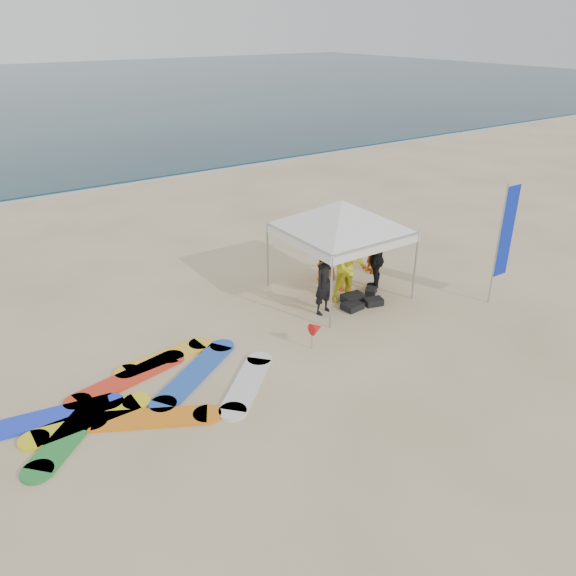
# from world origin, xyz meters

# --- Properties ---
(ground) EXTENTS (120.00, 120.00, 0.00)m
(ground) POSITION_xyz_m (0.00, 0.00, 0.00)
(ground) COLOR beige
(ground) RESTS_ON ground
(shoreline_foam) EXTENTS (160.00, 1.20, 0.01)m
(shoreline_foam) POSITION_xyz_m (0.00, 18.20, 0.00)
(shoreline_foam) COLOR silver
(shoreline_foam) RESTS_ON ground
(person_black_a) EXTENTS (0.68, 0.53, 1.66)m
(person_black_a) POSITION_xyz_m (1.75, 2.98, 0.83)
(person_black_a) COLOR black
(person_black_a) RESTS_ON ground
(person_yellow) EXTENTS (0.99, 0.81, 1.86)m
(person_yellow) POSITION_xyz_m (2.74, 3.20, 0.93)
(person_yellow) COLOR yellow
(person_yellow) RESTS_ON ground
(person_orange_a) EXTENTS (1.28, 1.22, 1.74)m
(person_orange_a) POSITION_xyz_m (3.04, 3.67, 0.87)
(person_orange_a) COLOR #DE5A13
(person_orange_a) RESTS_ON ground
(person_black_b) EXTENTS (1.11, 1.03, 1.83)m
(person_black_b) POSITION_xyz_m (3.75, 3.28, 0.91)
(person_black_b) COLOR black
(person_black_b) RESTS_ON ground
(person_orange_b) EXTENTS (0.95, 0.86, 1.63)m
(person_orange_b) POSITION_xyz_m (3.06, 4.56, 0.81)
(person_orange_b) COLOR orange
(person_orange_b) RESTS_ON ground
(person_seated) EXTENTS (0.53, 0.99, 1.02)m
(person_seated) POSITION_xyz_m (4.46, 4.20, 0.51)
(person_seated) COLOR #CF6312
(person_seated) RESTS_ON ground
(canopy_tent) EXTENTS (3.94, 3.94, 2.97)m
(canopy_tent) POSITION_xyz_m (2.79, 3.67, 2.59)
(canopy_tent) COLOR #A5A5A8
(canopy_tent) RESTS_ON ground
(feather_flag) EXTENTS (0.54, 0.04, 3.19)m
(feather_flag) POSITION_xyz_m (5.91, 0.98, 1.87)
(feather_flag) COLOR #A5A5A8
(feather_flag) RESTS_ON ground
(marker_pennant) EXTENTS (0.28, 0.28, 0.64)m
(marker_pennant) POSITION_xyz_m (0.58, 1.74, 0.49)
(marker_pennant) COLOR #A5A5A8
(marker_pennant) RESTS_ON ground
(gear_pile) EXTENTS (1.43, 0.90, 0.22)m
(gear_pile) POSITION_xyz_m (2.84, 2.84, 0.10)
(gear_pile) COLOR black
(gear_pile) RESTS_ON ground
(surfboard_spread) EXTENTS (5.74, 3.03, 0.07)m
(surfboard_spread) POSITION_xyz_m (-3.45, 2.19, 0.04)
(surfboard_spread) COLOR blue
(surfboard_spread) RESTS_ON ground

